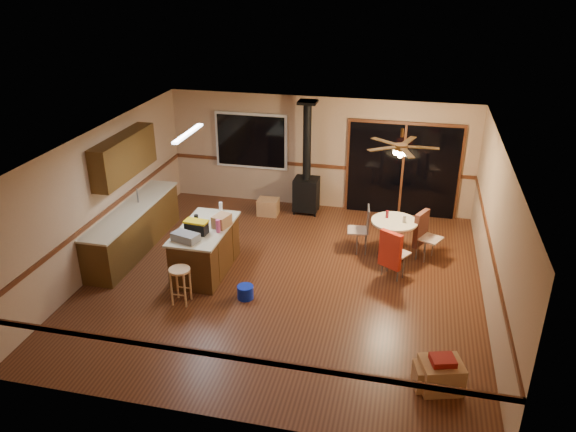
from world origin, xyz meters
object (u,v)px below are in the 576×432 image
(box_corner_a, at_px, (441,375))
(chair_right, at_px, (422,229))
(kitchen_island, at_px, (206,249))
(box_under_window, at_px, (268,207))
(toolbox_black, at_px, (197,228))
(chair_near, at_px, (391,250))
(toolbox_grey, at_px, (185,237))
(bar_stool, at_px, (181,286))
(chair_left, at_px, (363,224))
(dining_table, at_px, (393,232))
(blue_bucket, at_px, (245,292))
(box_corner_b, at_px, (429,376))
(wood_stove, at_px, (306,183))

(box_corner_a, bearing_deg, chair_right, 94.95)
(kitchen_island, bearing_deg, box_under_window, 80.08)
(toolbox_black, relative_size, chair_near, 0.55)
(box_corner_a, bearing_deg, kitchen_island, 151.57)
(toolbox_grey, height_order, bar_stool, toolbox_grey)
(chair_near, bearing_deg, chair_left, 121.74)
(bar_stool, distance_m, dining_table, 4.19)
(kitchen_island, bearing_deg, blue_bucket, -37.04)
(bar_stool, height_order, box_corner_b, bar_stool)
(box_under_window, height_order, box_corner_b, box_under_window)
(wood_stove, distance_m, box_corner_a, 6.10)
(chair_near, xyz_separation_m, box_under_window, (-2.89, 2.25, -0.41))
(wood_stove, distance_m, blue_bucket, 3.85)
(box_under_window, xyz_separation_m, box_corner_a, (3.74, -5.02, 0.02))
(box_under_window, bearing_deg, blue_bucket, -81.71)
(toolbox_black, relative_size, box_corner_a, 0.71)
(chair_left, bearing_deg, box_under_window, 150.66)
(toolbox_black, bearing_deg, toolbox_grey, -104.54)
(chair_right, distance_m, box_corner_b, 3.79)
(toolbox_grey, relative_size, blue_bucket, 1.64)
(box_corner_b, bearing_deg, box_under_window, 125.58)
(blue_bucket, relative_size, box_corner_a, 0.51)
(bar_stool, xyz_separation_m, chair_near, (3.40, 1.59, 0.27))
(box_corner_a, bearing_deg, dining_table, 103.38)
(box_corner_a, bearing_deg, bar_stool, 164.58)
(box_corner_a, bearing_deg, toolbox_grey, 158.42)
(chair_left, bearing_deg, chair_right, 0.94)
(chair_left, xyz_separation_m, chair_right, (1.13, 0.02, 0.01))
(wood_stove, relative_size, blue_bucket, 8.89)
(kitchen_island, xyz_separation_m, bar_stool, (-0.03, -1.11, -0.13))
(toolbox_grey, distance_m, chair_near, 3.66)
(blue_bucket, distance_m, chair_right, 3.69)
(box_under_window, xyz_separation_m, box_corner_b, (3.60, -5.03, -0.02))
(wood_stove, height_order, bar_stool, wood_stove)
(dining_table, relative_size, box_corner_b, 2.16)
(kitchen_island, distance_m, blue_bucket, 1.28)
(bar_stool, bearing_deg, chair_near, 25.09)
(kitchen_island, relative_size, chair_left, 3.26)
(blue_bucket, relative_size, chair_near, 0.40)
(dining_table, distance_m, chair_left, 0.61)
(chair_right, xyz_separation_m, box_under_window, (-3.42, 1.27, -0.41))
(chair_right, relative_size, box_under_window, 1.50)
(kitchen_island, xyz_separation_m, dining_table, (3.36, 1.33, 0.08))
(box_under_window, relative_size, box_corner_b, 1.13)
(toolbox_black, bearing_deg, dining_table, 25.01)
(chair_near, bearing_deg, toolbox_grey, -163.28)
(toolbox_black, distance_m, dining_table, 3.78)
(bar_stool, bearing_deg, toolbox_black, 90.33)
(toolbox_black, height_order, chair_right, toolbox_black)
(bar_stool, relative_size, box_corner_b, 1.59)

